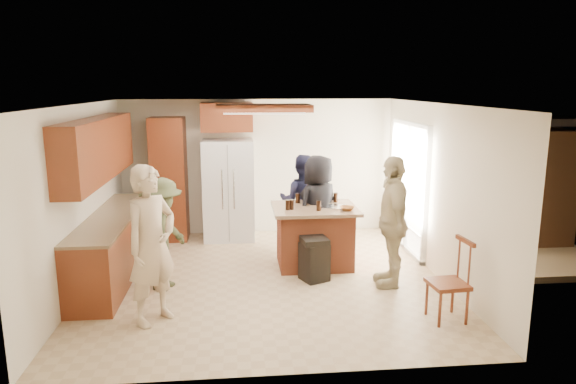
{
  "coord_description": "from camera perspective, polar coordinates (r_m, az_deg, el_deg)",
  "views": [
    {
      "loc": [
        -0.36,
        -6.98,
        2.75
      ],
      "look_at": [
        0.38,
        0.65,
        1.15
      ],
      "focal_mm": 32.0,
      "sensor_mm": 36.0,
      "label": 1
    }
  ],
  "objects": [
    {
      "name": "person_behind_left",
      "position": [
        8.77,
        1.55,
        -1.03
      ],
      "size": [
        0.87,
        0.64,
        1.61
      ],
      "primitive_type": "imported",
      "rotation": [
        0.0,
        0.0,
        2.92
      ],
      "color": "#191A32",
      "rests_on": "ground"
    },
    {
      "name": "person_front_left",
      "position": [
        6.15,
        -14.9,
        -5.73
      ],
      "size": [
        0.82,
        0.85,
        1.88
      ],
      "primitive_type": "imported",
      "rotation": [
        0.0,
        0.0,
        0.87
      ],
      "color": "tan",
      "rests_on": "ground"
    },
    {
      "name": "room_shell",
      "position": [
        10.02,
        22.77,
        0.03
      ],
      "size": [
        8.0,
        5.2,
        5.0
      ],
      "color": "tan",
      "rests_on": "ground"
    },
    {
      "name": "person_behind_right",
      "position": [
        8.14,
        3.4,
        -1.78
      ],
      "size": [
        0.98,
        0.91,
        1.68
      ],
      "primitive_type": "imported",
      "rotation": [
        0.0,
        0.0,
        3.76
      ],
      "color": "black",
      "rests_on": "ground"
    },
    {
      "name": "island_items",
      "position": [
        7.77,
        4.16,
        -1.47
      ],
      "size": [
        1.04,
        0.71,
        0.15
      ],
      "color": "silver",
      "rests_on": "kitchen_island"
    },
    {
      "name": "trash_bin",
      "position": [
        7.39,
        2.94,
        -7.42
      ],
      "size": [
        0.45,
        0.45,
        0.63
      ],
      "color": "black",
      "rests_on": "ground"
    },
    {
      "name": "spindle_chair",
      "position": [
        6.44,
        17.49,
        -9.68
      ],
      "size": [
        0.46,
        0.46,
        0.99
      ],
      "color": "maroon",
      "rests_on": "ground"
    },
    {
      "name": "kitchen_island",
      "position": [
        7.94,
        2.95,
        -4.86
      ],
      "size": [
        1.28,
        1.03,
        0.93
      ],
      "color": "#A14729",
      "rests_on": "ground"
    },
    {
      "name": "back_wall_units",
      "position": [
        9.33,
        -11.5,
        3.11
      ],
      "size": [
        1.8,
        0.6,
        2.45
      ],
      "color": "maroon",
      "rests_on": "ground"
    },
    {
      "name": "person_side_right",
      "position": [
        7.2,
        11.49,
        -3.22
      ],
      "size": [
        0.66,
        1.12,
        1.82
      ],
      "primitive_type": "imported",
      "rotation": [
        0.0,
        0.0,
        -1.68
      ],
      "color": "#C7B488",
      "rests_on": "ground"
    },
    {
      "name": "refrigerator",
      "position": [
        9.29,
        -6.62,
        0.23
      ],
      "size": [
        0.9,
        0.76,
        1.8
      ],
      "color": "white",
      "rests_on": "ground"
    },
    {
      "name": "left_cabinetry",
      "position": [
        7.82,
        -19.33,
        -2.15
      ],
      "size": [
        0.64,
        3.0,
        2.3
      ],
      "color": "maroon",
      "rests_on": "ground"
    },
    {
      "name": "person_counter",
      "position": [
        7.16,
        -13.76,
        -4.59
      ],
      "size": [
        0.8,
        1.1,
        1.54
      ],
      "primitive_type": "imported",
      "rotation": [
        0.0,
        0.0,
        1.2
      ],
      "color": "#3C4226",
      "rests_on": "ground"
    }
  ]
}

